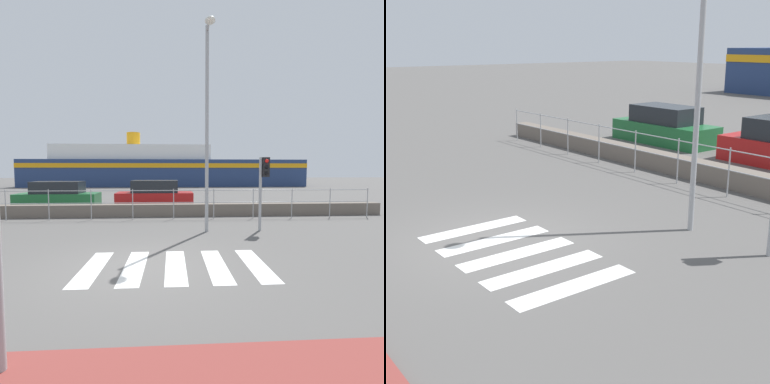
{
  "view_description": "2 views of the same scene",
  "coord_description": "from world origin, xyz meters",
  "views": [
    {
      "loc": [
        0.8,
        -6.49,
        2.12
      ],
      "look_at": [
        1.37,
        2.0,
        1.5
      ],
      "focal_mm": 28.0,
      "sensor_mm": 36.0,
      "label": 1
    },
    {
      "loc": [
        9.16,
        -4.92,
        3.92
      ],
      "look_at": [
        1.48,
        1.0,
        1.2
      ],
      "focal_mm": 50.0,
      "sensor_mm": 36.0,
      "label": 2
    }
  ],
  "objects": [
    {
      "name": "seawall",
      "position": [
        0.0,
        7.29,
        0.28
      ],
      "size": [
        21.43,
        0.55,
        0.56
      ],
      "color": "#6B6056",
      "rests_on": "ground_plane"
    },
    {
      "name": "streetlamp",
      "position": [
        1.99,
        3.52,
        4.19
      ],
      "size": [
        0.32,
        1.02,
        6.88
      ],
      "color": "#9EA0A3",
      "rests_on": "ground_plane"
    },
    {
      "name": "parked_car_green",
      "position": [
        -5.62,
        10.9,
        0.63
      ],
      "size": [
        4.41,
        1.72,
        1.49
      ],
      "color": "#1E6633",
      "rests_on": "ground_plane"
    },
    {
      "name": "crosswalk",
      "position": [
        0.87,
        0.0,
        0.0
      ],
      "size": [
        4.05,
        2.4,
        0.01
      ],
      "color": "silver",
      "rests_on": "ground_plane"
    },
    {
      "name": "ground_plane",
      "position": [
        0.0,
        0.0,
        0.0
      ],
      "size": [
        160.0,
        160.0,
        0.0
      ],
      "primitive_type": "plane",
      "color": "#565451"
    },
    {
      "name": "harbor_fence",
      "position": [
        0.0,
        6.42,
        0.85
      ],
      "size": [
        19.32,
        0.04,
        1.32
      ],
      "color": "#9EA0A3",
      "rests_on": "ground_plane"
    }
  ]
}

